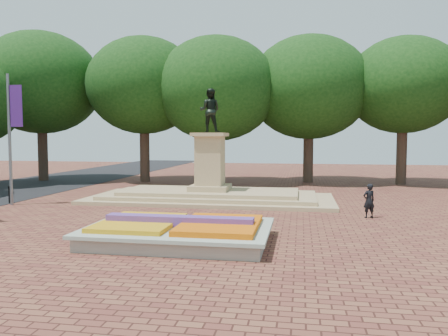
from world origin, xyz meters
name	(u,v)px	position (x,y,z in m)	size (l,w,h in m)	color
ground	(169,229)	(0.00, 0.00, 0.00)	(90.00, 90.00, 0.00)	brown
flower_bed	(180,231)	(1.03, -2.00, 0.38)	(6.30, 4.30, 0.91)	gray
monument	(210,185)	(0.00, 8.00, 0.88)	(14.00, 6.00, 6.40)	tan
tree_row_back	(265,99)	(2.33, 18.00, 6.67)	(44.80, 8.80, 10.43)	#3D2B21
pedestrian	(369,201)	(8.19, 3.90, 0.78)	(0.57, 0.37, 1.56)	black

